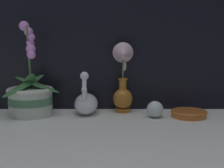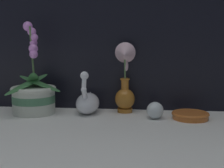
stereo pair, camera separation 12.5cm
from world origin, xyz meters
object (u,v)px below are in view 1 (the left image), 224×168
swan_figurine (86,102)px  blue_vase (123,81)px  amber_dish (189,113)px  orchid_potted_plant (31,96)px  glass_sphere (155,109)px

swan_figurine → blue_vase: bearing=10.5°
amber_dish → orchid_potted_plant: bearing=177.2°
blue_vase → amber_dish: blue_vase is taller
orchid_potted_plant → glass_sphere: (0.51, -0.04, -0.05)m
orchid_potted_plant → glass_sphere: bearing=-4.7°
blue_vase → glass_sphere: 0.19m
amber_dish → swan_figurine: bearing=172.8°
orchid_potted_plant → swan_figurine: 0.23m
orchid_potted_plant → amber_dish: (0.64, -0.03, -0.06)m
blue_vase → glass_sphere: size_ratio=4.47×
amber_dish → blue_vase: bearing=162.7°
blue_vase → glass_sphere: blue_vase is taller
glass_sphere → amber_dish: bearing=4.1°
blue_vase → amber_dish: size_ratio=2.05×
glass_sphere → amber_dish: 0.14m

